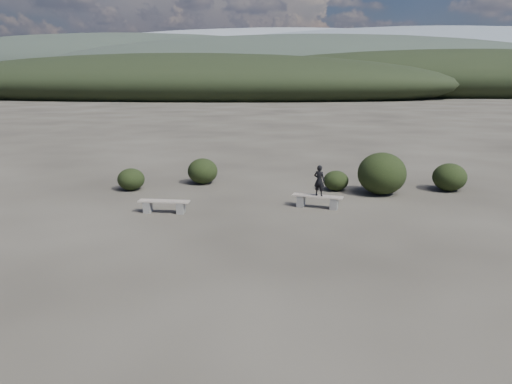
# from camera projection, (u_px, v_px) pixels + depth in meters

# --- Properties ---
(ground) EXTENTS (1200.00, 1200.00, 0.00)m
(ground) POSITION_uv_depth(u_px,v_px,m) (246.00, 276.00, 11.12)
(ground) COLOR #322D27
(ground) RESTS_ON ground
(bench_left) EXTENTS (1.66, 0.37, 0.41)m
(bench_left) POSITION_uv_depth(u_px,v_px,m) (164.00, 205.00, 16.14)
(bench_left) COLOR slate
(bench_left) RESTS_ON ground
(bench_right) EXTENTS (1.74, 0.73, 0.42)m
(bench_right) POSITION_uv_depth(u_px,v_px,m) (317.00, 200.00, 16.76)
(bench_right) COLOR slate
(bench_right) RESTS_ON ground
(seated_person) EXTENTS (0.45, 0.38, 1.04)m
(seated_person) POSITION_uv_depth(u_px,v_px,m) (319.00, 181.00, 16.59)
(seated_person) COLOR black
(seated_person) RESTS_ON bench_right
(shrub_a) EXTENTS (1.04, 1.04, 0.85)m
(shrub_a) POSITION_uv_depth(u_px,v_px,m) (131.00, 179.00, 19.34)
(shrub_a) COLOR black
(shrub_a) RESTS_ON ground
(shrub_b) EXTENTS (1.22, 1.22, 1.05)m
(shrub_b) POSITION_uv_depth(u_px,v_px,m) (203.00, 171.00, 20.47)
(shrub_b) COLOR black
(shrub_b) RESTS_ON ground
(shrub_c) EXTENTS (0.97, 0.97, 0.77)m
(shrub_c) POSITION_uv_depth(u_px,v_px,m) (336.00, 181.00, 19.29)
(shrub_c) COLOR black
(shrub_c) RESTS_ON ground
(shrub_d) EXTENTS (1.80, 1.80, 1.57)m
(shrub_d) POSITION_uv_depth(u_px,v_px,m) (382.00, 174.00, 18.60)
(shrub_d) COLOR black
(shrub_d) RESTS_ON ground
(shrub_e) EXTENTS (1.28, 1.28, 1.07)m
(shrub_e) POSITION_uv_depth(u_px,v_px,m) (450.00, 177.00, 19.21)
(shrub_e) COLOR black
(shrub_e) RESTS_ON ground
(mountain_ridges) EXTENTS (500.00, 400.00, 56.00)m
(mountain_ridges) POSITION_uv_depth(u_px,v_px,m) (296.00, 66.00, 337.81)
(mountain_ridges) COLOR black
(mountain_ridges) RESTS_ON ground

